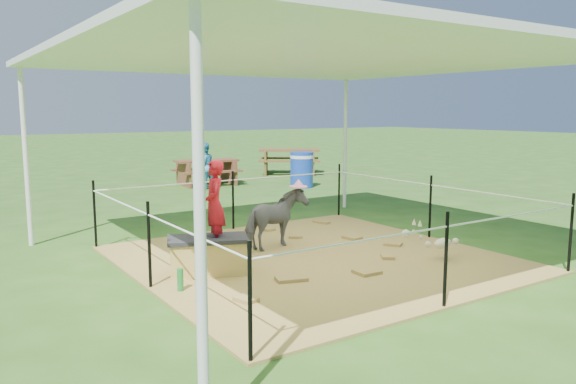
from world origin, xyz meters
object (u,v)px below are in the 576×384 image
green_bottle (180,280)px  distant_person (204,166)px  pony (276,219)px  straw_bale (208,257)px  foal (443,241)px  picnic_table_far (289,161)px  picnic_table_near (207,172)px  trash_barrel (302,170)px  woman (214,196)px

green_bottle → distant_person: bearing=63.0°
pony → distant_person: (1.92, 6.44, 0.14)m
straw_bale → green_bottle: size_ratio=3.60×
straw_bale → foal: size_ratio=0.99×
picnic_table_far → distant_person: distant_person is taller
picnic_table_near → distant_person: size_ratio=1.39×
trash_barrel → woman: bearing=-132.6°
pony → distant_person: size_ratio=0.85×
woman → picnic_table_far: 11.10m
pony → picnic_table_far: pony is taller
woman → foal: (2.76, -1.15, -0.68)m
picnic_table_near → distant_person: bearing=-113.9°
woman → straw_bale: bearing=-68.1°
pony → woman: bearing=99.1°
foal → distant_person: bearing=75.0°
foal → picnic_table_near: bearing=72.8°
foal → picnic_table_far: picnic_table_far is taller
green_bottle → picnic_table_near: (4.19, 8.13, 0.19)m
straw_bale → pony: 1.48m
woman → green_bottle: 1.13m
picnic_table_far → pony: bearing=-91.4°
woman → picnic_table_far: (6.89, 8.69, -0.57)m
woman → pony: woman is taller
pony → picnic_table_near: pony is taller
woman → pony: bearing=137.1°
pony → picnic_table_near: 7.46m
straw_bale → distant_person: distant_person is taller
woman → pony: size_ratio=1.07×
picnic_table_near → distant_person: (-0.37, -0.66, 0.25)m
trash_barrel → distant_person: 2.52m
straw_bale → trash_barrel: 8.03m
woman → trash_barrel: bearing=159.3°
pony → picnic_table_far: bearing=-50.9°
foal → picnic_table_near: size_ratio=0.55×
woman → foal: woman is taller
picnic_table_far → green_bottle: bearing=-96.1°
pony → foal: bearing=-154.9°
green_bottle → foal: (3.41, -0.70, 0.13)m
straw_bale → woman: woman is taller
pony → foal: (1.52, -1.73, -0.17)m
straw_bale → foal: 3.08m
picnic_table_near → picnic_table_far: 3.50m
pony → green_bottle: bearing=102.6°
straw_bale → pony: size_ratio=0.89×
foal → trash_barrel: trash_barrel is taller
picnic_table_near → picnic_table_far: (3.35, 1.00, 0.05)m
woman → foal: 3.07m
straw_bale → pony: (1.34, 0.58, 0.23)m
foal → distant_person: size_ratio=0.76×
pony → foal: 2.31m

